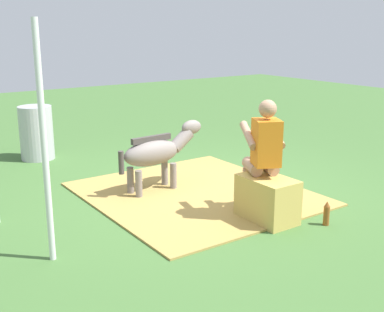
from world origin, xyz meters
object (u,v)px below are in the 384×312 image
object	(u,v)px
hay_bale	(267,199)
tent_pole_left	(44,146)
person_seated	(263,152)
soda_bottle	(327,214)
water_barrel	(36,133)
pony_standing	(157,152)

from	to	relation	value
hay_bale	tent_pole_left	distance (m)	2.56
hay_bale	person_seated	size ratio (longest dim) A/B	0.48
hay_bale	person_seated	bearing A→B (deg)	-18.30
tent_pole_left	soda_bottle	bearing A→B (deg)	-108.40
person_seated	hay_bale	bearing A→B (deg)	161.70
person_seated	water_barrel	size ratio (longest dim) A/B	1.56
water_barrel	soda_bottle	bearing A→B (deg)	-159.86
water_barrel	tent_pole_left	size ratio (longest dim) A/B	0.40
hay_bale	person_seated	world-z (taller)	person_seated
person_seated	water_barrel	xyz separation A→B (m)	(4.05, 1.32, -0.33)
soda_bottle	water_barrel	size ratio (longest dim) A/B	0.31
hay_bale	water_barrel	size ratio (longest dim) A/B	0.75
tent_pole_left	person_seated	bearing A→B (deg)	-97.00
pony_standing	soda_bottle	size ratio (longest dim) A/B	4.79
hay_bale	pony_standing	bearing A→B (deg)	16.39
person_seated	water_barrel	world-z (taller)	person_seated
pony_standing	water_barrel	bearing A→B (deg)	17.02
soda_bottle	person_seated	bearing A→B (deg)	32.06
pony_standing	tent_pole_left	distance (m)	2.30
person_seated	pony_standing	xyz separation A→B (m)	(1.47, 0.53, -0.23)
soda_bottle	tent_pole_left	bearing A→B (deg)	71.60
pony_standing	soda_bottle	bearing A→B (deg)	-156.22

